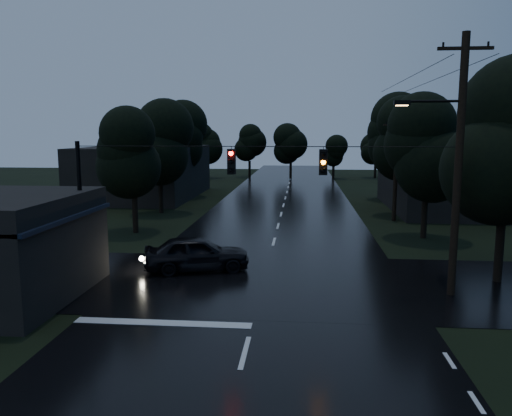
# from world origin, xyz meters

# --- Properties ---
(main_road) EXTENTS (12.00, 120.00, 0.02)m
(main_road) POSITION_xyz_m (0.00, 30.00, 0.00)
(main_road) COLOR black
(main_road) RESTS_ON ground
(cross_street) EXTENTS (60.00, 9.00, 0.02)m
(cross_street) POSITION_xyz_m (0.00, 12.00, 0.00)
(cross_street) COLOR black
(cross_street) RESTS_ON ground
(building_far_right) EXTENTS (10.00, 14.00, 4.40)m
(building_far_right) POSITION_xyz_m (14.00, 34.00, 2.20)
(building_far_right) COLOR black
(building_far_right) RESTS_ON ground
(building_far_left) EXTENTS (10.00, 16.00, 5.00)m
(building_far_left) POSITION_xyz_m (-14.00, 40.00, 2.50)
(building_far_left) COLOR black
(building_far_left) RESTS_ON ground
(utility_pole_main) EXTENTS (3.50, 0.30, 10.00)m
(utility_pole_main) POSITION_xyz_m (7.41, 11.00, 5.26)
(utility_pole_main) COLOR black
(utility_pole_main) RESTS_ON ground
(utility_pole_far) EXTENTS (2.00, 0.30, 7.50)m
(utility_pole_far) POSITION_xyz_m (8.30, 28.00, 3.88)
(utility_pole_far) COLOR black
(utility_pole_far) RESTS_ON ground
(anchor_pole_left) EXTENTS (0.18, 0.18, 6.00)m
(anchor_pole_left) POSITION_xyz_m (-7.50, 11.00, 3.00)
(anchor_pole_left) COLOR black
(anchor_pole_left) RESTS_ON ground
(span_signals) EXTENTS (15.00, 0.37, 1.12)m
(span_signals) POSITION_xyz_m (0.56, 10.99, 5.24)
(span_signals) COLOR black
(span_signals) RESTS_ON ground
(tree_corner_near) EXTENTS (4.48, 4.48, 9.44)m
(tree_corner_near) POSITION_xyz_m (10.00, 13.00, 5.99)
(tree_corner_near) COLOR black
(tree_corner_near) RESTS_ON ground
(tree_left_a) EXTENTS (3.92, 3.92, 8.26)m
(tree_left_a) POSITION_xyz_m (-9.00, 22.00, 5.24)
(tree_left_a) COLOR black
(tree_left_a) RESTS_ON ground
(tree_left_b) EXTENTS (4.20, 4.20, 8.85)m
(tree_left_b) POSITION_xyz_m (-9.60, 30.00, 5.62)
(tree_left_b) COLOR black
(tree_left_b) RESTS_ON ground
(tree_left_c) EXTENTS (4.48, 4.48, 9.44)m
(tree_left_c) POSITION_xyz_m (-10.20, 40.00, 5.99)
(tree_left_c) COLOR black
(tree_left_c) RESTS_ON ground
(tree_right_a) EXTENTS (4.20, 4.20, 8.85)m
(tree_right_a) POSITION_xyz_m (9.00, 22.00, 5.62)
(tree_right_a) COLOR black
(tree_right_a) RESTS_ON ground
(tree_right_b) EXTENTS (4.48, 4.48, 9.44)m
(tree_right_b) POSITION_xyz_m (9.60, 30.00, 5.99)
(tree_right_b) COLOR black
(tree_right_b) RESTS_ON ground
(tree_right_c) EXTENTS (4.76, 4.76, 10.03)m
(tree_right_c) POSITION_xyz_m (10.20, 40.00, 6.37)
(tree_right_c) COLOR black
(tree_right_c) RESTS_ON ground
(car) EXTENTS (5.16, 3.16, 1.64)m
(car) POSITION_xyz_m (-3.21, 13.55, 0.82)
(car) COLOR black
(car) RESTS_ON ground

